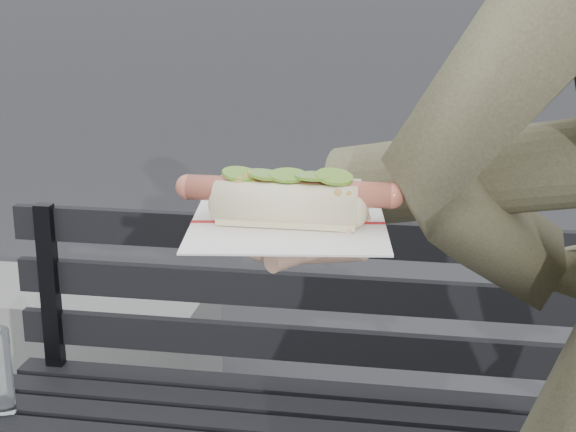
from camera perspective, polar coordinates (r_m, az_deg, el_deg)
name	(u,v)px	position (r m, az deg, el deg)	size (l,w,h in m)	color
park_bench	(317,393)	(1.93, 1.90, -11.36)	(1.50, 0.44, 0.88)	black
concrete_block	(31,341)	(3.07, -16.27, -7.77)	(1.20, 0.40, 0.40)	slate
held_hotdog	(499,178)	(0.90, 13.49, 2.42)	(0.64, 0.30, 0.20)	#45412E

